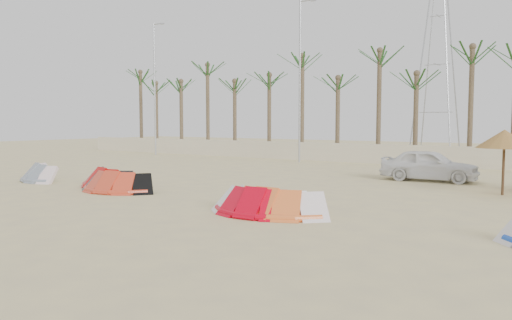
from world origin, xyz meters
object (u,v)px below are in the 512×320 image
Objects in this scene: parasol_left at (504,139)px; kite_orange at (277,200)px; kite_red_mid at (122,181)px; car at (429,165)px; kite_red_left at (113,177)px; kite_grey at (46,172)px; kite_red_right at (265,200)px.

kite_orange is at bearing -121.76° from parasol_left.
car reaches higher than kite_red_mid.
kite_red_mid is at bearing -26.51° from kite_red_left.
kite_red_right is at bearing -5.54° from kite_grey.
car is at bearing 81.39° from kite_red_right.
kite_red_left is at bearing 169.83° from kite_red_right.
kite_red_left is 0.81× the size of car.
kite_red_right is 0.38m from kite_orange.
parasol_left reaches higher than kite_orange.
kite_orange is 11.32m from car.
car is (15.15, 10.14, 0.34)m from kite_grey.
kite_grey is 5.93m from kite_red_mid.
kite_red_left is 1.65m from kite_red_mid.
kite_orange is 0.80× the size of car.
parasol_left is at bearing 20.61° from kite_grey.
parasol_left reaches higher than kite_red_right.
kite_red_left is 1.02× the size of kite_red_mid.
kite_red_right is at bearing 166.97° from car.
car is at bearing 33.81° from kite_grey.
kite_red_right and kite_orange have the same top height.
kite_red_right is 0.94× the size of kite_orange.
kite_grey is at bearing 174.46° from kite_red_right.
kite_red_right is at bearing -144.18° from kite_orange.
kite_red_left and kite_orange have the same top height.
car is (-3.61, 3.09, -1.39)m from parasol_left.
kite_grey is 0.98× the size of kite_red_mid.
kite_orange is (7.80, -0.65, 0.00)m from kite_red_mid.
kite_red_mid is 14.04m from car.
parasol_left is 0.57× the size of car.
kite_red_right is at bearing -10.17° from kite_red_left.
kite_red_mid is at bearing 134.47° from car.
kite_red_right is 10.06m from parasol_left.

